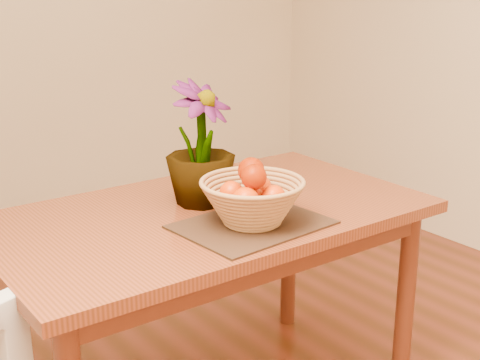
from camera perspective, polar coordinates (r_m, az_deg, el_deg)
table at (r=2.19m, az=-2.69°, el=-4.70°), size 1.40×0.80×0.75m
placemat at (r=2.02m, az=1.04°, el=-3.81°), size 0.46×0.36×0.01m
wicker_basket at (r=1.99m, az=1.06°, el=-2.02°), size 0.32×0.32×0.13m
orange_pile at (r=1.98m, az=1.06°, el=-0.39°), size 0.19×0.18×0.14m
potted_plant at (r=2.16m, az=-3.40°, el=3.10°), size 0.30×0.30×0.40m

